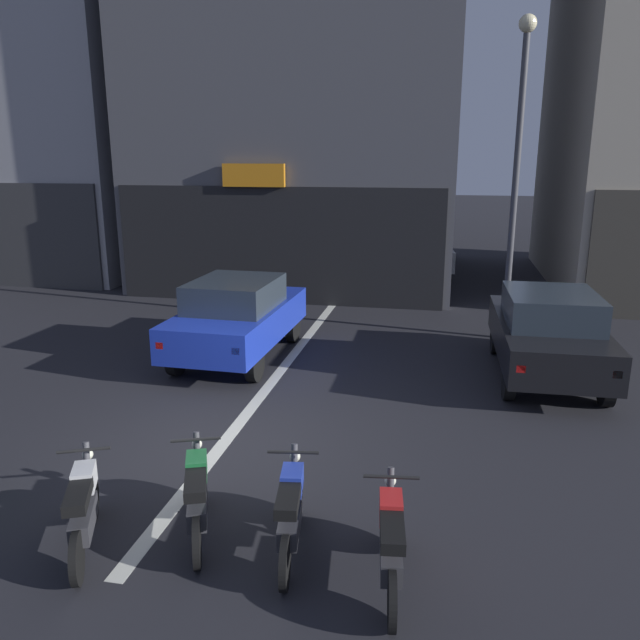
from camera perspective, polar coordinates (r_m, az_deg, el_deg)
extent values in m
plane|color=#232328|center=(9.20, -9.00, -11.29)|extent=(120.00, 120.00, 0.00)
cube|color=silver|center=(14.60, -0.86, -1.17)|extent=(0.20, 18.00, 0.01)
cube|color=#9E9EA3|center=(26.12, -24.27, 20.48)|extent=(9.06, 8.54, 14.33)
cube|color=#56565B|center=(22.42, -0.66, 27.09)|extent=(9.49, 9.68, 17.59)
cube|color=black|center=(17.32, -4.00, 6.73)|extent=(9.11, 0.10, 3.20)
cube|color=orange|center=(17.25, -6.06, 12.97)|extent=(1.71, 0.16, 0.61)
cylinder|color=black|center=(14.34, -8.45, -0.32)|extent=(0.20, 0.65, 0.64)
cylinder|color=black|center=(13.86, -2.48, -0.70)|extent=(0.20, 0.65, 0.64)
cylinder|color=black|center=(12.06, -12.96, -3.44)|extent=(0.20, 0.65, 0.64)
cylinder|color=black|center=(11.49, -5.97, -4.07)|extent=(0.20, 0.65, 0.64)
cube|color=#1E38BF|center=(12.79, -7.41, -0.14)|extent=(1.88, 4.15, 0.66)
cube|color=#2D3842|center=(12.51, -7.74, 2.39)|extent=(1.61, 2.01, 0.56)
cube|color=red|center=(11.28, -14.36, -2.25)|extent=(0.14, 0.06, 0.12)
cube|color=red|center=(10.72, -7.64, -2.81)|extent=(0.14, 0.06, 0.12)
cylinder|color=black|center=(13.53, 15.69, -1.63)|extent=(0.19, 0.64, 0.64)
cylinder|color=black|center=(13.77, 22.12, -1.90)|extent=(0.19, 0.64, 0.64)
cylinder|color=black|center=(11.07, 16.81, -5.37)|extent=(0.19, 0.64, 0.64)
cylinder|color=black|center=(11.36, 24.63, -5.60)|extent=(0.19, 0.64, 0.64)
cube|color=black|center=(12.28, 19.93, -1.54)|extent=(1.83, 4.13, 0.66)
cube|color=#2D3842|center=(11.99, 20.30, 1.06)|extent=(1.58, 1.99, 0.56)
cube|color=red|center=(10.25, 17.81, -4.23)|extent=(0.14, 0.06, 0.12)
cube|color=red|center=(10.53, 25.44, -4.47)|extent=(0.14, 0.06, 0.12)
cylinder|color=black|center=(20.75, 11.59, 4.22)|extent=(0.26, 0.66, 0.64)
cylinder|color=black|center=(20.61, 7.30, 4.33)|extent=(0.26, 0.66, 0.64)
cylinder|color=black|center=(23.29, 10.81, 5.39)|extent=(0.26, 0.66, 0.64)
cylinder|color=black|center=(23.16, 6.98, 5.49)|extent=(0.26, 0.66, 0.64)
cube|color=silver|center=(21.87, 9.21, 6.00)|extent=(2.26, 4.29, 0.66)
cube|color=#2D3842|center=(21.93, 9.24, 7.63)|extent=(1.78, 2.15, 0.56)
cube|color=red|center=(23.92, 10.51, 6.81)|extent=(0.15, 0.08, 0.12)
cube|color=red|center=(23.81, 7.11, 6.90)|extent=(0.15, 0.08, 0.12)
cylinder|color=#47474C|center=(14.28, 17.28, 10.83)|extent=(0.14, 0.14, 6.39)
sphere|color=beige|center=(14.48, 18.39, 24.24)|extent=(0.36, 0.36, 0.36)
cylinder|color=black|center=(7.82, -20.00, -14.89)|extent=(0.27, 0.50, 0.52)
cylinder|color=black|center=(6.85, -21.27, -19.59)|extent=(0.27, 0.50, 0.52)
cube|color=#38383D|center=(7.23, -20.72, -16.55)|extent=(0.48, 0.75, 0.22)
cube|color=black|center=(6.92, -21.17, -14.72)|extent=(0.44, 0.64, 0.12)
cube|color=silver|center=(7.29, -20.68, -13.28)|extent=(0.35, 0.42, 0.24)
cylinder|color=#4C4C51|center=(7.51, -20.40, -12.97)|extent=(0.16, 0.25, 0.70)
cylinder|color=black|center=(7.30, -20.71, -11.01)|extent=(0.52, 0.25, 0.04)
sphere|color=silver|center=(7.55, -20.38, -11.40)|extent=(0.12, 0.12, 0.12)
cylinder|color=black|center=(7.73, -10.93, -14.55)|extent=(0.25, 0.51, 0.52)
cylinder|color=black|center=(6.75, -11.15, -19.31)|extent=(0.25, 0.51, 0.52)
cube|color=#38383D|center=(7.14, -11.09, -16.22)|extent=(0.45, 0.76, 0.22)
cube|color=black|center=(6.83, -11.27, -14.38)|extent=(0.42, 0.64, 0.12)
cube|color=#1E7238|center=(7.20, -11.17, -12.92)|extent=(0.33, 0.41, 0.24)
cylinder|color=#4C4C51|center=(7.43, -11.10, -12.61)|extent=(0.15, 0.25, 0.70)
cylinder|color=black|center=(7.21, -11.24, -10.63)|extent=(0.53, 0.23, 0.04)
sphere|color=silver|center=(7.46, -11.14, -11.02)|extent=(0.12, 0.12, 0.12)
cylinder|color=black|center=(7.34, -2.23, -15.97)|extent=(0.15, 0.52, 0.52)
cylinder|color=black|center=(6.39, -3.22, -21.23)|extent=(0.15, 0.52, 0.52)
cube|color=#38383D|center=(6.76, -2.73, -17.87)|extent=(0.31, 0.76, 0.22)
cube|color=black|center=(6.44, -2.92, -16.00)|extent=(0.31, 0.63, 0.12)
cube|color=#233DB7|center=(6.81, -2.55, -14.36)|extent=(0.27, 0.39, 0.24)
cylinder|color=#4C4C51|center=(7.03, -2.37, -13.98)|extent=(0.10, 0.25, 0.70)
cylinder|color=black|center=(6.81, -2.46, -11.93)|extent=(0.55, 0.12, 0.04)
sphere|color=silver|center=(7.06, -2.29, -12.30)|extent=(0.12, 0.12, 0.12)
cylinder|color=black|center=(6.93, 6.28, -18.13)|extent=(0.13, 0.52, 0.52)
cylinder|color=black|center=(5.99, 6.58, -24.11)|extent=(0.13, 0.52, 0.52)
cube|color=#38383D|center=(6.35, 6.46, -20.36)|extent=(0.29, 0.75, 0.22)
cube|color=black|center=(6.02, 6.60, -18.49)|extent=(0.29, 0.62, 0.12)
cube|color=red|center=(6.38, 6.48, -16.60)|extent=(0.26, 0.38, 0.24)
cylinder|color=#4C4C51|center=(6.60, 6.40, -16.12)|extent=(0.10, 0.24, 0.70)
cylinder|color=black|center=(6.37, 6.51, -14.01)|extent=(0.55, 0.10, 0.04)
sphere|color=silver|center=(6.63, 6.42, -14.32)|extent=(0.12, 0.12, 0.12)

